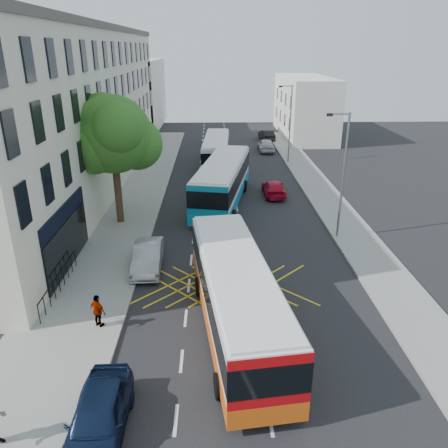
{
  "coord_description": "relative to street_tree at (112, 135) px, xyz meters",
  "views": [
    {
      "loc": [
        -1.86,
        -14.22,
        11.72
      ],
      "look_at": [
        -1.25,
        9.21,
        2.2
      ],
      "focal_mm": 35.0,
      "sensor_mm": 36.0,
      "label": 1
    }
  ],
  "objects": [
    {
      "name": "terrace_main",
      "position": [
        -5.49,
        9.52,
        0.46
      ],
      "size": [
        8.3,
        45.0,
        13.5
      ],
      "color": "beige",
      "rests_on": "ground"
    },
    {
      "name": "distant_car_dark",
      "position": [
        13.94,
        29.72,
        -5.59
      ],
      "size": [
        1.96,
        4.42,
        1.41
      ],
      "primitive_type": "imported",
      "rotation": [
        0.0,
        0.0,
        3.25
      ],
      "color": "black",
      "rests_on": "ground"
    },
    {
      "name": "street_tree",
      "position": [
        0.0,
        0.0,
        0.0
      ],
      "size": [
        6.3,
        5.7,
        8.8
      ],
      "color": "#382619",
      "rests_on": "pavement_left"
    },
    {
      "name": "lamp_near",
      "position": [
        14.71,
        -2.97,
        -1.68
      ],
      "size": [
        1.45,
        0.15,
        8.0
      ],
      "color": "slate",
      "rests_on": "pavement_right"
    },
    {
      "name": "bus_near",
      "position": [
        7.6,
        -12.9,
        -4.56
      ],
      "size": [
        4.2,
        11.97,
        3.3
      ],
      "rotation": [
        0.0,
        0.0,
        0.13
      ],
      "color": "silver",
      "rests_on": "ground"
    },
    {
      "name": "motorbike",
      "position": [
        7.19,
        -16.62,
        -5.36
      ],
      "size": [
        0.77,
        2.23,
        1.99
      ],
      "rotation": [
        0.0,
        0.0,
        0.16
      ],
      "color": "black",
      "rests_on": "ground"
    },
    {
      "name": "parked_car_blue",
      "position": [
        2.91,
        -18.53,
        -5.53
      ],
      "size": [
        1.86,
        4.5,
        1.53
      ],
      "primitive_type": "imported",
      "rotation": [
        0.0,
        0.0,
        0.01
      ],
      "color": "#0C1833",
      "rests_on": "ground"
    },
    {
      "name": "terrace_far",
      "position": [
        -5.49,
        40.03,
        -1.29
      ],
      "size": [
        8.0,
        20.0,
        10.0
      ],
      "primitive_type": "cube",
      "color": "silver",
      "rests_on": "ground"
    },
    {
      "name": "pavement_left",
      "position": [
        0.01,
        0.03,
        -6.22
      ],
      "size": [
        5.0,
        70.0,
        0.15
      ],
      "primitive_type": "cube",
      "color": "gray",
      "rests_on": "ground"
    },
    {
      "name": "pavement_right",
      "position": [
        16.01,
        0.03,
        -6.22
      ],
      "size": [
        3.0,
        70.0,
        0.15
      ],
      "primitive_type": "cube",
      "color": "gray",
      "rests_on": "ground"
    },
    {
      "name": "building_right",
      "position": [
        19.51,
        33.03,
        -2.29
      ],
      "size": [
        6.0,
        18.0,
        8.0
      ],
      "primitive_type": "cube",
      "color": "silver",
      "rests_on": "ground"
    },
    {
      "name": "distant_car_grey",
      "position": [
        6.67,
        26.17,
        -5.67
      ],
      "size": [
        2.31,
        4.56,
        1.24
      ],
      "primitive_type": "imported",
      "rotation": [
        0.0,
        0.0,
        -0.06
      ],
      "color": "#383A3F",
      "rests_on": "ground"
    },
    {
      "name": "railings",
      "position": [
        -1.19,
        -9.67,
        -5.57
      ],
      "size": [
        0.08,
        5.6,
        1.14
      ],
      "primitive_type": null,
      "color": "black",
      "rests_on": "pavement_left"
    },
    {
      "name": "red_hatchback",
      "position": [
        11.79,
        6.1,
        -5.66
      ],
      "size": [
        1.78,
        4.33,
        1.25
      ],
      "primitive_type": "imported",
      "rotation": [
        0.0,
        0.0,
        3.14
      ],
      "color": "#B70724",
      "rests_on": "ground"
    },
    {
      "name": "ground",
      "position": [
        8.51,
        -14.97,
        -6.29
      ],
      "size": [
        120.0,
        120.0,
        0.0
      ],
      "primitive_type": "plane",
      "color": "black",
      "rests_on": "ground"
    },
    {
      "name": "distant_car_silver",
      "position": [
        13.07,
        23.0,
        -5.53
      ],
      "size": [
        1.82,
        4.46,
        1.52
      ],
      "primitive_type": "imported",
      "rotation": [
        0.0,
        0.0,
        3.14
      ],
      "color": "#B9BCC2",
      "rests_on": "ground"
    },
    {
      "name": "bus_far",
      "position": [
        7.02,
        16.13,
        -4.69
      ],
      "size": [
        3.08,
        10.92,
        3.04
      ],
      "rotation": [
        0.0,
        0.0,
        -0.05
      ],
      "color": "silver",
      "rests_on": "ground"
    },
    {
      "name": "pedestrian_far",
      "position": [
        1.51,
        -12.68,
        -5.36
      ],
      "size": [
        0.97,
        0.83,
        1.56
      ],
      "primitive_type": "imported",
      "rotation": [
        0.0,
        0.0,
        2.54
      ],
      "color": "gray",
      "rests_on": "pavement_left"
    },
    {
      "name": "lamp_far",
      "position": [
        14.71,
        17.03,
        -1.68
      ],
      "size": [
        1.45,
        0.15,
        8.0
      ],
      "color": "slate",
      "rests_on": "pavement_right"
    },
    {
      "name": "parked_car_silver",
      "position": [
        2.91,
        -6.92,
        -5.57
      ],
      "size": [
        1.72,
        4.44,
        1.44
      ],
      "primitive_type": "imported",
      "rotation": [
        0.0,
        0.0,
        0.04
      ],
      "color": "#9A9CA1",
      "rests_on": "ground"
    },
    {
      "name": "bus_mid",
      "position": [
        7.4,
        4.14,
        -4.47
      ],
      "size": [
        5.1,
        12.6,
        3.46
      ],
      "rotation": [
        0.0,
        0.0,
        -0.19
      ],
      "color": "silver",
      "rests_on": "ground"
    }
  ]
}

